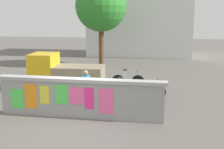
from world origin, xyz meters
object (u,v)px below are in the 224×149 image
object	(u,v)px
bicycle_near	(136,102)
motorcycle	(144,87)
bicycle_far	(128,80)
person_walking	(86,86)
tree_roadside	(101,6)
auto_rickshaw_truck	(63,73)

from	to	relation	value
bicycle_near	motorcycle	bearing A→B (deg)	84.25
bicycle_near	bicycle_far	world-z (taller)	same
motorcycle	person_walking	distance (m)	3.14
person_walking	bicycle_near	bearing A→B (deg)	6.60
bicycle_far	tree_roadside	world-z (taller)	tree_roadside
auto_rickshaw_truck	bicycle_far	bearing A→B (deg)	19.95
motorcycle	bicycle_near	size ratio (longest dim) A/B	1.11
bicycle_far	motorcycle	bearing A→B (deg)	-60.45
motorcycle	person_walking	world-z (taller)	person_walking
tree_roadside	auto_rickshaw_truck	bearing A→B (deg)	-92.61
motorcycle	person_walking	xyz separation A→B (m)	(-2.15, -2.23, 0.52)
auto_rickshaw_truck	motorcycle	bearing A→B (deg)	-7.76
motorcycle	bicycle_near	xyz separation A→B (m)	(-0.20, -2.01, -0.10)
bicycle_near	person_walking	bearing A→B (deg)	-173.40
auto_rickshaw_truck	tree_roadside	bearing A→B (deg)	87.39
bicycle_near	person_walking	size ratio (longest dim) A/B	1.06
person_walking	tree_roadside	size ratio (longest dim) A/B	0.26
bicycle_near	auto_rickshaw_truck	bearing A→B (deg)	146.47
bicycle_near	bicycle_far	xyz separation A→B (m)	(-0.75, 3.69, 0.00)
bicycle_far	auto_rickshaw_truck	bearing A→B (deg)	-160.05
bicycle_near	bicycle_far	bearing A→B (deg)	101.53
bicycle_near	tree_roadside	bearing A→B (deg)	109.37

